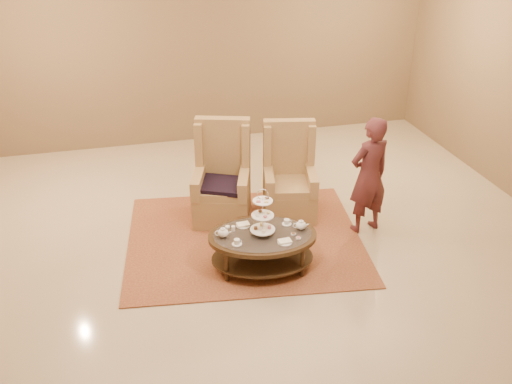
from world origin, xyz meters
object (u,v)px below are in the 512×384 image
object	(u,v)px
armchair_right	(289,184)
person	(369,176)
tea_table	(262,240)
armchair_left	(222,186)

from	to	relation	value
armchair_right	person	world-z (taller)	person
tea_table	armchair_right	distance (m)	1.44
tea_table	armchair_right	xyz separation A→B (m)	(0.71, 1.25, 0.05)
tea_table	armchair_left	distance (m)	1.38
tea_table	armchair_right	size ratio (longest dim) A/B	1.07
tea_table	person	world-z (taller)	person
tea_table	armchair_right	bearing A→B (deg)	68.49
person	tea_table	bearing A→B (deg)	5.75
tea_table	armchair_left	bearing A→B (deg)	106.97
armchair_left	person	xyz separation A→B (m)	(1.77, -0.82, 0.33)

